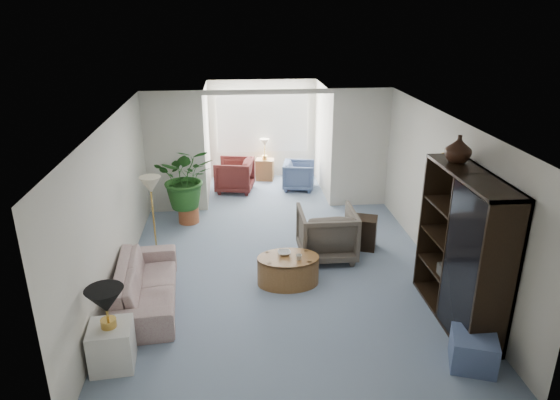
{
  "coord_description": "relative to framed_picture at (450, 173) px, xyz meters",
  "views": [
    {
      "loc": [
        -0.71,
        -6.92,
        4.0
      ],
      "look_at": [
        0.0,
        0.6,
        1.1
      ],
      "focal_mm": 32.3,
      "sensor_mm": 36.0,
      "label": 1
    }
  ],
  "objects": [
    {
      "name": "side_table_dark",
      "position": [
        -0.96,
        1.09,
        -1.41
      ],
      "size": [
        0.58,
        0.52,
        0.57
      ],
      "primitive_type": "cube",
      "rotation": [
        0.0,
        0.0,
        -0.35
      ],
      "color": "black",
      "rests_on": "ground"
    },
    {
      "name": "sunroom_table",
      "position": [
        -2.43,
        5.0,
        -1.44
      ],
      "size": [
        0.48,
        0.41,
        0.52
      ],
      "primitive_type": "cube",
      "rotation": [
        0.0,
        0.0,
        -0.2
      ],
      "color": "brown",
      "rests_on": "ground"
    },
    {
      "name": "back_pier_right",
      "position": [
        -0.56,
        3.1,
        -0.45
      ],
      "size": [
        1.2,
        0.12,
        2.5
      ],
      "primitive_type": "cube",
      "color": "silver",
      "rests_on": "ground"
    },
    {
      "name": "coffee_table",
      "position": [
        -2.4,
        -0.04,
        -1.47
      ],
      "size": [
        0.96,
        0.96,
        0.45
      ],
      "primitive_type": "cylinder",
      "rotation": [
        0.0,
        0.0,
        0.01
      ],
      "color": "brown",
      "rests_on": "ground"
    },
    {
      "name": "end_table",
      "position": [
        -4.68,
        -1.74,
        -1.43
      ],
      "size": [
        0.53,
        0.53,
        0.54
      ],
      "primitive_type": "cube",
      "rotation": [
        0.0,
        0.0,
        0.08
      ],
      "color": "silver",
      "rests_on": "ground"
    },
    {
      "name": "house_plant",
      "position": [
        -4.11,
        2.5,
        -0.76
      ],
      "size": [
        1.12,
        0.97,
        1.24
      ],
      "primitive_type": "imported",
      "color": "#22531C",
      "rests_on": "plant_pot"
    },
    {
      "name": "plant_pot",
      "position": [
        -4.11,
        2.5,
        -1.54
      ],
      "size": [
        0.4,
        0.4,
        0.32
      ],
      "primitive_type": "cylinder",
      "color": "#994F2C",
      "rests_on": "ground"
    },
    {
      "name": "framed_picture",
      "position": [
        0.0,
        0.0,
        0.0
      ],
      "size": [
        0.04,
        0.5,
        0.4
      ],
      "primitive_type": "cube",
      "color": "#AFA58C"
    },
    {
      "name": "floor",
      "position": [
        -2.46,
        0.1,
        -1.7
      ],
      "size": [
        6.0,
        6.0,
        0.0
      ],
      "primitive_type": "plane",
      "color": "#7D8DA5",
      "rests_on": "ground"
    },
    {
      "name": "back_pier_left",
      "position": [
        -4.36,
        3.1,
        -0.45
      ],
      "size": [
        1.2,
        0.12,
        2.5
      ],
      "primitive_type": "cube",
      "color": "silver",
      "rests_on": "ground"
    },
    {
      "name": "sunroom_floor",
      "position": [
        -2.46,
        4.2,
        -1.7
      ],
      "size": [
        2.6,
        2.6,
        0.0
      ],
      "primitive_type": "plane",
      "color": "#7D8DA5",
      "rests_on": "ground"
    },
    {
      "name": "coffee_bowl",
      "position": [
        -2.45,
        0.06,
        -1.23
      ],
      "size": [
        0.2,
        0.2,
        0.05
      ],
      "primitive_type": "imported",
      "rotation": [
        0.0,
        0.0,
        0.01
      ],
      "color": "beige",
      "rests_on": "coffee_table"
    },
    {
      "name": "coffee_cup",
      "position": [
        -2.25,
        -0.14,
        -1.21
      ],
      "size": [
        0.09,
        0.09,
        0.08
      ],
      "primitive_type": "imported",
      "rotation": [
        0.0,
        0.0,
        0.01
      ],
      "color": "beige",
      "rests_on": "coffee_table"
    },
    {
      "name": "cabinet_urn",
      "position": [
        -0.23,
        -0.66,
        0.56
      ],
      "size": [
        0.35,
        0.35,
        0.36
      ],
      "primitive_type": "imported",
      "color": "black",
      "rests_on": "entertainment_cabinet"
    },
    {
      "name": "sunroom_chair_blue",
      "position": [
        -1.68,
        4.25,
        -1.37
      ],
      "size": [
        0.84,
        0.82,
        0.65
      ],
      "primitive_type": "imported",
      "rotation": [
        0.0,
        0.0,
        1.37
      ],
      "color": "slate",
      "rests_on": "ground"
    },
    {
      "name": "table_lamp",
      "position": [
        -4.68,
        -1.74,
        -0.81
      ],
      "size": [
        0.44,
        0.44,
        0.3
      ],
      "primitive_type": "cone",
      "color": "black",
      "rests_on": "end_table"
    },
    {
      "name": "floor_lamp",
      "position": [
        -4.57,
        1.21,
        -0.45
      ],
      "size": [
        0.36,
        0.36,
        0.28
      ],
      "primitive_type": "cone",
      "color": "beige",
      "rests_on": "ground"
    },
    {
      "name": "back_header",
      "position": [
        -2.46,
        3.1,
        0.75
      ],
      "size": [
        2.6,
        0.12,
        0.1
      ],
      "primitive_type": "cube",
      "color": "silver",
      "rests_on": "back_pier_left"
    },
    {
      "name": "entertainment_cabinet",
      "position": [
        -0.23,
        -1.16,
        -0.66
      ],
      "size": [
        0.5,
        1.87,
        2.08
      ],
      "primitive_type": "cube",
      "color": "black",
      "rests_on": "ground"
    },
    {
      "name": "wingback_chair",
      "position": [
        -1.66,
        0.79,
        -1.26
      ],
      "size": [
        0.93,
        0.96,
        0.87
      ],
      "primitive_type": "imported",
      "rotation": [
        0.0,
        0.0,
        3.14
      ],
      "color": "#5B5248",
      "rests_on": "ground"
    },
    {
      "name": "shelf_clutter",
      "position": [
        -0.28,
        -1.3,
        -0.61
      ],
      "size": [
        0.3,
        0.76,
        1.06
      ],
      "color": "#312F2C",
      "rests_on": "entertainment_cabinet"
    },
    {
      "name": "sofa",
      "position": [
        -4.48,
        -0.39,
        -1.4
      ],
      "size": [
        0.97,
        2.11,
        0.6
      ],
      "primitive_type": "imported",
      "rotation": [
        0.0,
        0.0,
        1.66
      ],
      "color": "#B5A799",
      "rests_on": "ground"
    },
    {
      "name": "sunroom_chair_maroon",
      "position": [
        -3.18,
        4.25,
        -1.32
      ],
      "size": [
        0.97,
        0.95,
        0.76
      ],
      "primitive_type": "imported",
      "rotation": [
        0.0,
        0.0,
        -1.77
      ],
      "color": "#54211C",
      "rests_on": "ground"
    },
    {
      "name": "window_blinds",
      "position": [
        -2.46,
        5.25,
        -0.3
      ],
      "size": [
        2.2,
        0.02,
        1.5
      ],
      "primitive_type": "cube",
      "color": "white"
    },
    {
      "name": "window_pane",
      "position": [
        -2.46,
        5.28,
        -0.3
      ],
      "size": [
        2.2,
        0.02,
        1.5
      ],
      "primitive_type": "cube",
      "color": "white"
    },
    {
      "name": "ottoman",
      "position": [
        -0.43,
        -2.14,
        -1.5
      ],
      "size": [
        0.65,
        0.65,
        0.41
      ],
      "primitive_type": "cube",
      "rotation": [
        0.0,
        0.0,
        -0.34
      ],
      "color": "slate",
      "rests_on": "ground"
    }
  ]
}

